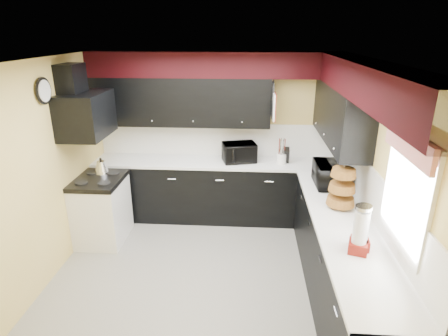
% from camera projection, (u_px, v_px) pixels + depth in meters
% --- Properties ---
extents(ground, '(3.60, 3.60, 0.00)m').
position_uv_depth(ground, '(204.00, 275.00, 4.51)').
color(ground, gray).
rests_on(ground, ground).
extents(wall_back, '(3.60, 0.06, 2.50)m').
position_uv_depth(wall_back, '(216.00, 135.00, 5.76)').
color(wall_back, '#E0C666').
rests_on(wall_back, ground).
extents(wall_right, '(0.06, 3.60, 2.50)m').
position_uv_depth(wall_right, '(371.00, 184.00, 3.96)').
color(wall_right, '#E0C666').
rests_on(wall_right, ground).
extents(wall_left, '(0.06, 3.60, 2.50)m').
position_uv_depth(wall_left, '(43.00, 175.00, 4.19)').
color(wall_left, '#E0C666').
rests_on(wall_left, ground).
extents(ceiling, '(3.60, 3.60, 0.06)m').
position_uv_depth(ceiling, '(200.00, 61.00, 3.64)').
color(ceiling, white).
rests_on(ceiling, wall_back).
extents(cab_back, '(3.60, 0.60, 0.90)m').
position_uv_depth(cab_back, '(215.00, 191.00, 5.76)').
color(cab_back, black).
rests_on(cab_back, ground).
extents(cab_right, '(0.60, 3.00, 0.90)m').
position_uv_depth(cab_right, '(340.00, 263.00, 3.98)').
color(cab_right, black).
rests_on(cab_right, ground).
extents(counter_back, '(3.62, 0.64, 0.04)m').
position_uv_depth(counter_back, '(215.00, 162.00, 5.60)').
color(counter_back, white).
rests_on(counter_back, cab_back).
extents(counter_right, '(0.64, 3.02, 0.04)m').
position_uv_depth(counter_right, '(345.00, 224.00, 3.82)').
color(counter_right, white).
rests_on(counter_right, cab_right).
extents(splash_back, '(3.60, 0.02, 0.50)m').
position_uv_depth(splash_back, '(216.00, 139.00, 5.77)').
color(splash_back, white).
rests_on(splash_back, counter_back).
extents(splash_right, '(0.02, 3.60, 0.50)m').
position_uv_depth(splash_right, '(369.00, 189.00, 3.99)').
color(splash_right, white).
rests_on(splash_right, counter_right).
extents(upper_back, '(2.60, 0.35, 0.70)m').
position_uv_depth(upper_back, '(181.00, 101.00, 5.44)').
color(upper_back, black).
rests_on(upper_back, wall_back).
extents(upper_right, '(0.35, 1.80, 0.70)m').
position_uv_depth(upper_right, '(340.00, 114.00, 4.63)').
color(upper_right, black).
rests_on(upper_right, wall_right).
extents(soffit_back, '(3.60, 0.36, 0.35)m').
position_uv_depth(soffit_back, '(215.00, 64.00, 5.22)').
color(soffit_back, black).
rests_on(soffit_back, wall_back).
extents(soffit_right, '(0.36, 3.24, 0.35)m').
position_uv_depth(soffit_right, '(372.00, 83.00, 3.43)').
color(soffit_right, black).
rests_on(soffit_right, wall_right).
extents(stove, '(0.60, 0.75, 0.86)m').
position_uv_depth(stove, '(102.00, 211.00, 5.16)').
color(stove, white).
rests_on(stove, ground).
extents(cooktop, '(0.62, 0.77, 0.06)m').
position_uv_depth(cooktop, '(98.00, 180.00, 5.00)').
color(cooktop, black).
rests_on(cooktop, stove).
extents(hood, '(0.50, 0.78, 0.55)m').
position_uv_depth(hood, '(86.00, 115.00, 4.69)').
color(hood, black).
rests_on(hood, wall_left).
extents(hood_duct, '(0.24, 0.40, 0.40)m').
position_uv_depth(hood_duct, '(71.00, 80.00, 4.56)').
color(hood_duct, black).
rests_on(hood_duct, wall_left).
extents(window, '(0.03, 0.86, 0.96)m').
position_uv_depth(window, '(407.00, 192.00, 3.02)').
color(window, white).
rests_on(window, wall_right).
extents(valance, '(0.04, 0.88, 0.20)m').
position_uv_depth(valance, '(409.00, 145.00, 2.88)').
color(valance, red).
rests_on(valance, wall_right).
extents(pan_top, '(0.03, 0.22, 0.40)m').
position_uv_depth(pan_top, '(273.00, 89.00, 5.21)').
color(pan_top, black).
rests_on(pan_top, upper_back).
extents(pan_mid, '(0.03, 0.28, 0.46)m').
position_uv_depth(pan_mid, '(273.00, 109.00, 5.18)').
color(pan_mid, black).
rests_on(pan_mid, upper_back).
extents(pan_low, '(0.03, 0.24, 0.42)m').
position_uv_depth(pan_low, '(272.00, 107.00, 5.43)').
color(pan_low, black).
rests_on(pan_low, upper_back).
extents(cut_board, '(0.03, 0.26, 0.35)m').
position_uv_depth(cut_board, '(274.00, 107.00, 5.05)').
color(cut_board, white).
rests_on(cut_board, upper_back).
extents(baskets, '(0.27, 0.27, 0.50)m').
position_uv_depth(baskets, '(342.00, 187.00, 4.05)').
color(baskets, brown).
rests_on(baskets, upper_right).
extents(clock, '(0.03, 0.30, 0.30)m').
position_uv_depth(clock, '(43.00, 91.00, 4.11)').
color(clock, black).
rests_on(clock, wall_left).
extents(deco_plate, '(0.03, 0.24, 0.24)m').
position_uv_depth(deco_plate, '(395.00, 94.00, 3.29)').
color(deco_plate, white).
rests_on(deco_plate, wall_right).
extents(toaster_oven, '(0.56, 0.50, 0.28)m').
position_uv_depth(toaster_oven, '(239.00, 152.00, 5.52)').
color(toaster_oven, black).
rests_on(toaster_oven, counter_back).
extents(microwave, '(0.36, 0.53, 0.29)m').
position_uv_depth(microwave, '(330.00, 174.00, 4.67)').
color(microwave, black).
rests_on(microwave, counter_right).
extents(utensil_crock, '(0.18, 0.18, 0.15)m').
position_uv_depth(utensil_crock, '(281.00, 159.00, 5.45)').
color(utensil_crock, white).
rests_on(utensil_crock, counter_back).
extents(knife_block, '(0.11, 0.14, 0.22)m').
position_uv_depth(knife_block, '(286.00, 155.00, 5.49)').
color(knife_block, black).
rests_on(knife_block, counter_back).
extents(kettle, '(0.20, 0.20, 0.17)m').
position_uv_depth(kettle, '(101.00, 167.00, 5.15)').
color(kettle, silver).
rests_on(kettle, cooktop).
extents(dispenser_a, '(0.17, 0.17, 0.40)m').
position_uv_depth(dispenser_a, '(362.00, 229.00, 3.29)').
color(dispenser_a, '#5E0009').
rests_on(dispenser_a, counter_right).
extents(dispenser_b, '(0.20, 0.20, 0.43)m').
position_uv_depth(dispenser_b, '(360.00, 230.00, 3.23)').
color(dispenser_b, maroon).
rests_on(dispenser_b, counter_right).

